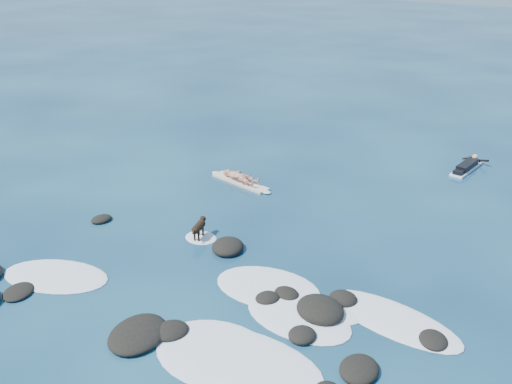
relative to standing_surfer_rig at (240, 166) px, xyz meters
The scene contains 6 objects.
ground 7.01m from the standing_surfer_rig, 59.56° to the right, with size 160.00×160.00×0.00m, color #0A2642.
reef_rocks 9.38m from the standing_surfer_rig, 64.27° to the right, with size 13.36×7.77×0.52m.
breaking_foam 9.06m from the standing_surfer_rig, 52.41° to the right, with size 12.59×6.16×0.12m.
standing_surfer_rig is the anchor object (origin of this frame).
paddling_surfer_rig 9.68m from the standing_surfer_rig, 43.48° to the left, with size 1.17×2.63×0.45m.
dog 4.76m from the standing_surfer_rig, 69.98° to the right, with size 0.48×1.04×0.68m.
Camera 1 is at (8.89, -10.81, 8.91)m, focal length 40.00 mm.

